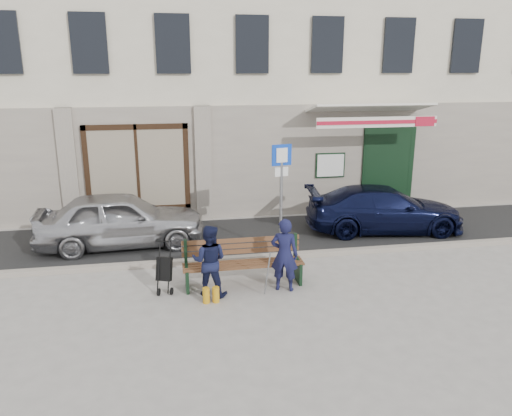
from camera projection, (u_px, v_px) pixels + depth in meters
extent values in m
plane|color=#9E9991|center=(294.00, 286.00, 9.97)|extent=(80.00, 80.00, 0.00)
cube|color=#282828|center=(264.00, 236.00, 12.91)|extent=(60.00, 3.20, 0.01)
cube|color=#9E9384|center=(278.00, 256.00, 11.38)|extent=(60.00, 0.18, 0.12)
cube|color=beige|center=(234.00, 43.00, 16.66)|extent=(20.00, 7.00, 10.00)
cube|color=#9E9384|center=(252.00, 162.00, 14.24)|extent=(20.00, 0.12, 3.20)
cube|color=maroon|center=(138.00, 167.00, 13.77)|extent=(2.50, 0.12, 2.00)
cube|color=black|center=(387.00, 168.00, 14.93)|extent=(1.60, 0.10, 2.60)
cube|color=black|center=(381.00, 168.00, 15.41)|extent=(1.25, 0.90, 2.40)
cube|color=white|center=(330.00, 165.00, 14.56)|extent=(0.80, 0.03, 0.65)
cube|color=white|center=(366.00, 109.00, 14.06)|extent=(3.40, 1.72, 0.42)
cube|color=white|center=(378.00, 122.00, 13.32)|extent=(3.40, 0.05, 0.28)
cube|color=#B6162E|center=(378.00, 122.00, 13.29)|extent=(3.40, 0.02, 0.10)
imported|color=#B1B1B6|center=(121.00, 219.00, 12.04)|extent=(4.04, 1.78, 1.35)
imported|color=black|center=(384.00, 209.00, 13.19)|extent=(4.29, 2.16, 1.19)
cylinder|color=gray|center=(281.00, 202.00, 11.43)|extent=(0.07, 0.07, 2.47)
cube|color=#0D3ABC|center=(282.00, 155.00, 11.13)|extent=(0.47, 0.13, 0.47)
cube|color=white|center=(282.00, 155.00, 11.10)|extent=(0.26, 0.08, 0.32)
cube|color=white|center=(281.00, 172.00, 11.23)|extent=(0.32, 0.10, 0.21)
cube|color=brown|center=(243.00, 264.00, 9.89)|extent=(2.40, 0.50, 0.04)
cube|color=brown|center=(241.00, 246.00, 10.08)|extent=(2.40, 0.10, 0.36)
cube|color=black|center=(187.00, 279.00, 9.76)|extent=(0.06, 0.50, 0.45)
cube|color=black|center=(298.00, 271.00, 10.14)|extent=(0.06, 0.50, 0.45)
cube|color=white|center=(281.00, 262.00, 9.91)|extent=(0.34, 0.25, 0.11)
cylinder|color=gray|center=(267.00, 274.00, 9.30)|extent=(0.07, 0.34, 0.96)
cylinder|color=#CA8E14|center=(206.00, 295.00, 9.22)|extent=(0.13, 0.13, 0.30)
cylinder|color=#CA8E14|center=(216.00, 295.00, 9.25)|extent=(0.13, 0.13, 0.30)
imported|color=#15163A|center=(284.00, 255.00, 9.62)|extent=(0.62, 0.51, 1.46)
imported|color=#131634|center=(209.00, 261.00, 9.41)|extent=(0.80, 0.70, 1.40)
cylinder|color=black|center=(159.00, 292.00, 9.53)|extent=(0.08, 0.14, 0.14)
cylinder|color=black|center=(172.00, 291.00, 9.57)|extent=(0.08, 0.14, 0.14)
cube|color=black|center=(164.00, 269.00, 9.64)|extent=(0.36, 0.34, 0.48)
cylinder|color=black|center=(163.00, 241.00, 9.62)|extent=(0.26, 0.11, 0.02)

